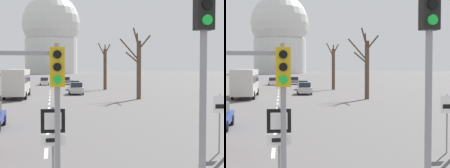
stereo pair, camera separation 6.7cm
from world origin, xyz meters
TOP-DOWN VIEW (x-y plane):
  - lane_stripe_2 at (0.00, 12.80)m, footprint 0.16×2.00m
  - lane_stripe_3 at (0.00, 17.30)m, footprint 0.16×2.00m
  - lane_stripe_4 at (0.00, 21.80)m, footprint 0.16×2.00m
  - lane_stripe_5 at (0.00, 26.30)m, footprint 0.16×2.00m
  - lane_stripe_6 at (0.00, 30.80)m, footprint 0.16×2.00m
  - lane_stripe_7 at (0.00, 35.30)m, footprint 0.16×2.00m
  - lane_stripe_8 at (0.00, 39.80)m, footprint 0.16×2.00m
  - lane_stripe_9 at (0.00, 44.30)m, footprint 0.16×2.00m
  - lane_stripe_10 at (0.00, 48.80)m, footprint 0.16×2.00m
  - lane_stripe_11 at (0.00, 53.30)m, footprint 0.16×2.00m
  - lane_stripe_12 at (0.00, 57.80)m, footprint 0.16×2.00m
  - traffic_signal_centre_tall at (-0.37, 5.69)m, footprint 2.46×0.34m
  - traffic_signal_near_right at (3.27, 3.67)m, footprint 0.36×0.34m
  - route_sign_post at (0.29, 5.94)m, footprint 0.60×0.08m
  - speed_limit_sign at (7.41, 11.67)m, footprint 0.60×0.08m
  - sedan_near_left at (3.34, 79.75)m, footprint 1.95×4.49m
  - sedan_near_right at (4.02, 59.71)m, footprint 1.76×4.23m
  - sedan_mid_centre at (-1.32, 77.54)m, footprint 1.91×4.55m
  - sedan_far_right at (3.54, 48.24)m, footprint 1.94×4.32m
  - city_bus at (-3.95, 43.85)m, footprint 2.66×10.80m
  - bare_tree_right_near at (10.25, 39.27)m, footprint 3.38×3.18m
  - bare_tree_right_far at (9.10, 58.83)m, footprint 2.11×3.79m
  - capitol_dome at (0.00, 231.31)m, footprint 35.56×35.56m

SIDE VIEW (x-z plane):
  - lane_stripe_2 at x=0.00m, z-range 0.00..0.01m
  - lane_stripe_3 at x=0.00m, z-range 0.00..0.01m
  - lane_stripe_4 at x=0.00m, z-range 0.00..0.01m
  - lane_stripe_5 at x=0.00m, z-range 0.00..0.01m
  - lane_stripe_6 at x=0.00m, z-range 0.00..0.01m
  - lane_stripe_7 at x=0.00m, z-range 0.00..0.01m
  - lane_stripe_8 at x=0.00m, z-range 0.00..0.01m
  - lane_stripe_9 at x=0.00m, z-range 0.00..0.01m
  - lane_stripe_10 at x=0.00m, z-range 0.00..0.01m
  - lane_stripe_11 at x=0.00m, z-range 0.00..0.01m
  - lane_stripe_12 at x=0.00m, z-range 0.00..0.01m
  - sedan_near_right at x=4.02m, z-range 0.00..1.53m
  - sedan_mid_centre at x=-1.32m, z-range 0.01..1.62m
  - sedan_far_right at x=3.54m, z-range 0.00..1.66m
  - sedan_near_left at x=3.34m, z-range 0.01..1.67m
  - speed_limit_sign at x=7.41m, z-range 0.45..2.99m
  - route_sign_post at x=0.29m, z-range 0.50..3.21m
  - city_bus at x=-3.95m, z-range 0.31..3.79m
  - traffic_signal_centre_tall at x=-0.37m, z-range 1.10..5.37m
  - traffic_signal_near_right at x=3.27m, z-range 1.06..6.56m
  - bare_tree_right_far at x=9.10m, z-range -0.10..7.86m
  - bare_tree_right_near at x=10.25m, z-range -0.21..8.09m
  - capitol_dome at x=0.00m, z-range -0.65..49.59m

